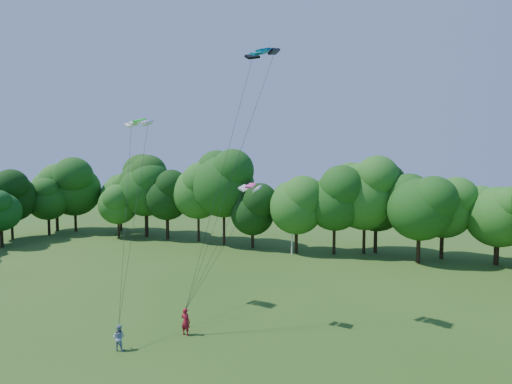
% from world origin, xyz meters
% --- Properties ---
extents(utility_pole, '(1.52, 0.19, 7.61)m').
position_xyz_m(utility_pole, '(-1.88, 32.46, 3.93)').
color(utility_pole, silver).
rests_on(utility_pole, ground).
extents(kite_flyer_left, '(0.71, 0.48, 1.88)m').
position_xyz_m(kite_flyer_left, '(-0.93, 6.31, 0.94)').
color(kite_flyer_left, maroon).
rests_on(kite_flyer_left, ground).
extents(kite_flyer_right, '(0.92, 0.79, 1.63)m').
position_xyz_m(kite_flyer_right, '(-3.55, 2.76, 0.82)').
color(kite_flyer_right, '#8FA0C6').
rests_on(kite_flyer_right, ground).
extents(kite_teal, '(2.63, 1.74, 0.47)m').
position_xyz_m(kite_teal, '(3.26, 9.99, 19.61)').
color(kite_teal, '#046C90').
rests_on(kite_teal, ground).
extents(kite_green, '(2.44, 1.33, 0.44)m').
position_xyz_m(kite_green, '(-7.31, 9.70, 15.18)').
color(kite_green, '#23EA29').
rests_on(kite_green, ground).
extents(kite_pink, '(1.66, 0.89, 0.35)m').
position_xyz_m(kite_pink, '(2.58, 9.40, 10.18)').
color(kite_pink, '#DD3D81').
rests_on(kite_pink, ground).
extents(tree_back_west, '(9.74, 9.74, 14.16)m').
position_xyz_m(tree_back_west, '(-28.11, 36.30, 8.84)').
color(tree_back_west, black).
rests_on(tree_back_west, ground).
extents(tree_back_center, '(8.76, 8.76, 12.74)m').
position_xyz_m(tree_back_center, '(7.94, 37.79, 7.96)').
color(tree_back_center, black).
rests_on(tree_back_center, ground).
extents(tree_flank_west, '(5.96, 5.96, 8.66)m').
position_xyz_m(tree_flank_west, '(-40.75, 20.58, 5.41)').
color(tree_flank_west, black).
rests_on(tree_flank_west, ground).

